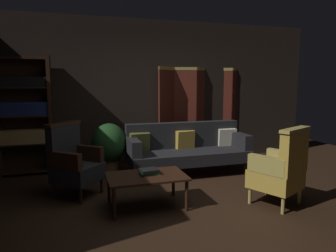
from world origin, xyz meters
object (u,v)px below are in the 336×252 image
(folding_screen, at_px, (203,112))
(armchair_gilt_accent, at_px, (281,169))
(bookshelf, at_px, (25,114))
(book_green_cloth, at_px, (149,173))
(potted_plant, at_px, (109,145))
(velvet_couch, at_px, (187,148))
(armchair_wing_left, at_px, (74,162))
(book_black_cloth, at_px, (149,170))
(coffee_table, at_px, (146,179))

(folding_screen, distance_m, armchair_gilt_accent, 2.73)
(bookshelf, bearing_deg, book_green_cloth, -49.49)
(potted_plant, relative_size, book_green_cloth, 3.74)
(armchair_gilt_accent, bearing_deg, velvet_couch, 110.14)
(velvet_couch, bearing_deg, bookshelf, 164.69)
(armchair_gilt_accent, bearing_deg, folding_screen, 88.52)
(bookshelf, distance_m, book_green_cloth, 2.70)
(armchair_wing_left, xyz_separation_m, book_green_cloth, (0.93, -0.67, -0.05))
(velvet_couch, bearing_deg, armchair_gilt_accent, -69.86)
(folding_screen, distance_m, book_green_cloth, 2.83)
(bookshelf, height_order, book_green_cloth, bookshelf)
(velvet_couch, bearing_deg, book_black_cloth, -128.07)
(folding_screen, relative_size, velvet_couch, 0.99)
(armchair_gilt_accent, distance_m, potted_plant, 2.84)
(book_black_cloth, bearing_deg, armchair_wing_left, 144.11)
(book_green_cloth, distance_m, book_black_cloth, 0.04)
(armchair_wing_left, height_order, book_green_cloth, armchair_wing_left)
(bookshelf, relative_size, book_green_cloth, 8.53)
(velvet_couch, bearing_deg, folding_screen, 52.66)
(velvet_couch, relative_size, armchair_wing_left, 2.04)
(coffee_table, xyz_separation_m, potted_plant, (-0.29, 1.59, 0.14))
(folding_screen, bearing_deg, bookshelf, -176.78)
(folding_screen, bearing_deg, coffee_table, -128.07)
(book_green_cloth, bearing_deg, coffee_table, -143.74)
(book_green_cloth, relative_size, book_black_cloth, 1.08)
(folding_screen, bearing_deg, armchair_wing_left, -149.97)
(coffee_table, distance_m, potted_plant, 1.62)
(bookshelf, bearing_deg, book_black_cloth, -49.49)
(bookshelf, relative_size, armchair_gilt_accent, 1.97)
(book_black_cloth, bearing_deg, book_green_cloth, 0.00)
(bookshelf, distance_m, coffee_table, 2.72)
(coffee_table, relative_size, potted_plant, 1.11)
(armchair_wing_left, distance_m, potted_plant, 1.06)
(potted_plant, bearing_deg, armchair_gilt_accent, -46.04)
(bookshelf, distance_m, book_black_cloth, 2.70)
(armchair_gilt_accent, distance_m, book_green_cloth, 1.70)
(armchair_gilt_accent, bearing_deg, book_black_cloth, 163.43)
(bookshelf, bearing_deg, armchair_wing_left, -59.58)
(velvet_couch, relative_size, book_black_cloth, 9.49)
(armchair_wing_left, bearing_deg, folding_screen, 30.03)
(bookshelf, bearing_deg, velvet_couch, -15.31)
(velvet_couch, relative_size, potted_plant, 2.36)
(velvet_couch, distance_m, coffee_table, 1.66)
(coffee_table, bearing_deg, bookshelf, 129.32)
(armchair_wing_left, bearing_deg, potted_plant, 56.08)
(velvet_couch, height_order, book_black_cloth, velvet_couch)
(bookshelf, height_order, velvet_couch, bookshelf)
(armchair_gilt_accent, height_order, book_black_cloth, armchair_gilt_accent)
(coffee_table, height_order, book_green_cloth, book_green_cloth)
(book_green_cloth, xyz_separation_m, book_black_cloth, (0.00, 0.00, 0.04))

